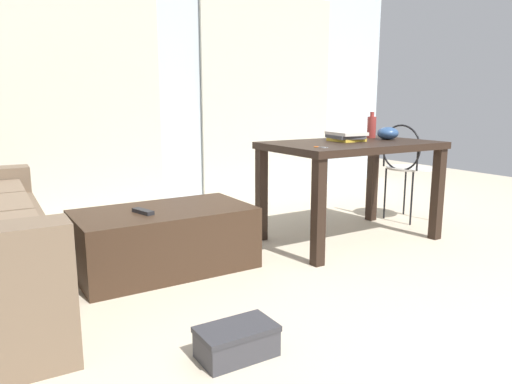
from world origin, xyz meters
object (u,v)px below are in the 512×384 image
Objects in this scene: wire_chair at (405,161)px; bottle_near at (372,127)px; book_stack at (346,136)px; bowl at (388,133)px; craft_table at (351,156)px; coffee_table at (165,239)px; shoebox at (237,341)px; tv_remote_primary at (143,211)px; scissors at (319,147)px.

bottle_near reaches higher than wire_chair.
wire_chair is 2.83× the size of book_stack.
craft_table is at bearing -178.31° from bowl.
coffee_table reaches higher than shoebox.
bowl is (0.38, 0.01, 0.15)m from craft_table.
tv_remote_primary is (-1.97, -0.14, -0.43)m from bottle_near.
craft_table is at bearing -18.33° from tv_remote_primary.
bottle_near is (-0.40, 0.02, 0.30)m from wire_chair.
bowl is at bearing 28.44° from shoebox.
coffee_table is 0.86× the size of craft_table.
book_stack reaches higher than tv_remote_primary.
bowl is 0.50× the size of shoebox.
coffee_table is 6.51× the size of bowl.
coffee_table is at bearing -177.04° from bottle_near.
scissors is (-0.46, -0.19, 0.11)m from craft_table.
wire_chair is 0.83m from book_stack.
wire_chair reaches higher than scissors.
book_stack reaches higher than craft_table.
wire_chair is 5.16× the size of bowl.
scissors is at bearing -28.91° from tv_remote_primary.
book_stack is at bearing -1.27° from coffee_table.
book_stack is 1.83× the size of tv_remote_primary.
bowl is 1.99m from tv_remote_primary.
coffee_table is 2.25m from wire_chair.
bowl is 2.31m from shoebox.
tv_remote_primary is 0.50× the size of shoebox.
craft_table is 0.49m from bottle_near.
scissors is at bearing -17.11° from coffee_table.
book_stack is (0.01, 0.08, 0.14)m from craft_table.
book_stack is (-0.78, -0.11, 0.25)m from wire_chair.
book_stack is at bearing 35.44° from shoebox.
craft_table is 12.19× the size of scissors.
wire_chair is at bearing -13.14° from tv_remote_primary.
tv_remote_primary is at bearing -176.05° from bottle_near.
book_stack is (1.43, -0.03, 0.58)m from coffee_table.
craft_table is at bearing -4.31° from coffee_table.
shoebox is (-1.09, -0.85, -0.68)m from scissors.
bowl is 0.55× the size of book_stack.
shoebox is at bearing -142.28° from scissors.
craft_table is 5.97× the size of bottle_near.
wire_chair is 2.68m from shoebox.
coffee_table is at bearing 178.73° from book_stack.
book_stack is 2.92× the size of scissors.
craft_table is 3.83× the size of shoebox.
bowl reaches higher than scissors.
scissors is (-0.47, -0.27, -0.03)m from book_stack.
shoebox is at bearing -105.04° from tv_remote_primary.
bowl is (-0.41, -0.17, 0.26)m from wire_chair.
tv_remote_primary reaches higher than shoebox.
book_stack is 2.04m from shoebox.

